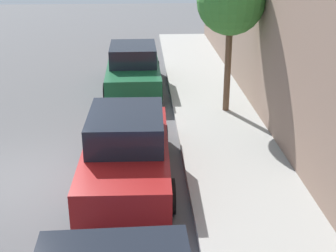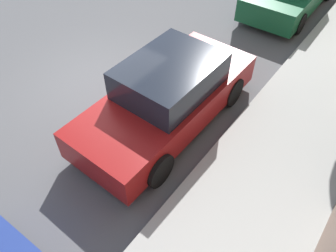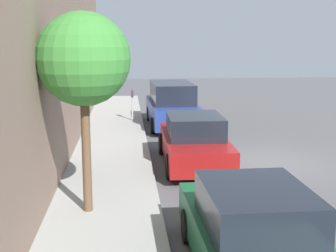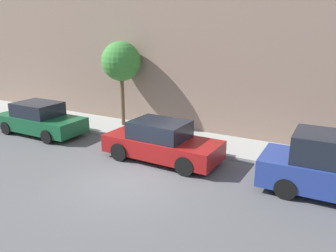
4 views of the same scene
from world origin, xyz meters
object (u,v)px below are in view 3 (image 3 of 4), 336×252
Objects in this scene: parked_sedan_second at (194,142)px; parking_meter_near at (132,101)px; parked_minivan_nearest at (172,105)px; parked_sedan_third at (254,235)px; street_tree at (83,60)px.

parked_sedan_second reaches higher than parking_meter_near.
parked_minivan_nearest is 3.59× the size of parking_meter_near.
parked_sedan_second is 1.00× the size of parked_sedan_third.
parked_minivan_nearest is at bearing -89.97° from parked_sedan_third.
street_tree is at bearing -45.17° from parked_sedan_third.
street_tree is at bearing 84.18° from parking_meter_near.
parking_meter_near is at bearing -76.18° from parked_sedan_second.
parked_sedan_third is at bearing 96.98° from parking_meter_near.
parked_sedan_third is 1.08× the size of street_tree.
parking_meter_near is at bearing -95.82° from street_tree.
parked_minivan_nearest is at bearing -89.52° from parked_sedan_second.
street_tree is (2.83, -2.84, 2.63)m from parked_sedan_third.
parked_sedan_second is 5.55m from street_tree.
parked_minivan_nearest reaches higher than parked_sedan_third.
street_tree is (2.87, 3.95, 2.63)m from parked_sedan_second.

